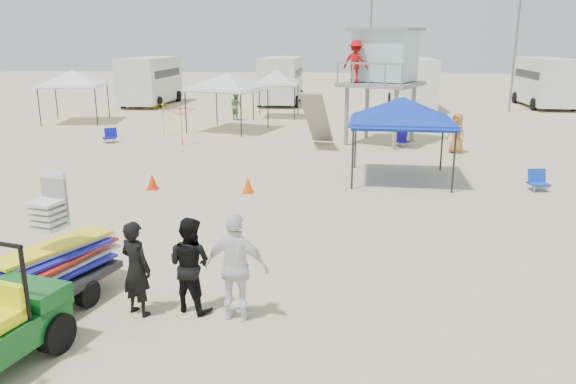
# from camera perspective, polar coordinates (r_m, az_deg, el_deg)

# --- Properties ---
(ground) EXTENTS (140.00, 140.00, 0.00)m
(ground) POSITION_cam_1_polar(r_m,az_deg,el_deg) (9.89, -4.81, -11.83)
(ground) COLOR beige
(ground) RESTS_ON ground
(surf_trailer) EXTENTS (1.66, 2.45, 2.05)m
(surf_trailer) POSITION_cam_1_polar(r_m,az_deg,el_deg) (10.59, -22.33, -6.15)
(surf_trailer) COLOR black
(surf_trailer) RESTS_ON ground
(man_left) EXTENTS (0.71, 0.62, 1.64)m
(man_left) POSITION_cam_1_polar(r_m,az_deg,el_deg) (9.72, -15.19, -7.50)
(man_left) COLOR black
(man_left) RESTS_ON ground
(man_mid) EXTENTS (0.98, 0.88, 1.66)m
(man_mid) POSITION_cam_1_polar(r_m,az_deg,el_deg) (9.68, -9.92, -7.25)
(man_mid) COLOR black
(man_mid) RESTS_ON ground
(man_right) EXTENTS (1.12, 0.59, 1.82)m
(man_right) POSITION_cam_1_polar(r_m,az_deg,el_deg) (9.23, -5.24, -7.66)
(man_right) COLOR white
(man_right) RESTS_ON ground
(lifeguard_tower) EXTENTS (4.01, 4.01, 4.84)m
(lifeguard_tower) POSITION_cam_1_polar(r_m,az_deg,el_deg) (25.14, 9.35, 13.07)
(lifeguard_tower) COLOR gray
(lifeguard_tower) RESTS_ON ground
(canopy_blue) EXTENTS (3.29, 3.29, 3.12)m
(canopy_blue) POSITION_cam_1_polar(r_m,az_deg,el_deg) (18.54, 11.59, 9.02)
(canopy_blue) COLOR black
(canopy_blue) RESTS_ON ground
(canopy_white_a) EXTENTS (3.98, 3.98, 3.29)m
(canopy_white_a) POSITION_cam_1_polar(r_m,az_deg,el_deg) (28.53, -6.22, 11.68)
(canopy_white_a) COLOR black
(canopy_white_a) RESTS_ON ground
(canopy_white_b) EXTENTS (3.63, 3.63, 3.25)m
(canopy_white_b) POSITION_cam_1_polar(r_m,az_deg,el_deg) (33.44, -21.07, 11.23)
(canopy_white_b) COLOR black
(canopy_white_b) RESTS_ON ground
(canopy_white_c) EXTENTS (2.52, 2.52, 3.15)m
(canopy_white_c) POSITION_cam_1_polar(r_m,az_deg,el_deg) (33.35, -1.22, 12.04)
(canopy_white_c) COLOR black
(canopy_white_c) RESTS_ON ground
(umbrella_a) EXTENTS (2.15, 2.18, 1.73)m
(umbrella_a) POSITION_cam_1_polar(r_m,az_deg,el_deg) (24.90, -10.81, 6.63)
(umbrella_a) COLOR #D21642
(umbrella_a) RESTS_ON ground
(umbrella_b) EXTENTS (2.37, 2.38, 1.59)m
(umbrella_b) POSITION_cam_1_polar(r_m,az_deg,el_deg) (27.79, -12.52, 7.27)
(umbrella_b) COLOR #D3C612
(umbrella_b) RESTS_ON ground
(cone_near) EXTENTS (0.34, 0.34, 0.50)m
(cone_near) POSITION_cam_1_polar(r_m,az_deg,el_deg) (16.95, -4.09, 0.74)
(cone_near) COLOR #F95007
(cone_near) RESTS_ON ground
(cone_far) EXTENTS (0.34, 0.34, 0.50)m
(cone_far) POSITION_cam_1_polar(r_m,az_deg,el_deg) (17.80, -13.63, 1.04)
(cone_far) COLOR #F73407
(cone_far) RESTS_ON ground
(beach_chair_a) EXTENTS (0.72, 0.81, 0.64)m
(beach_chair_a) POSITION_cam_1_polar(r_m,az_deg,el_deg) (26.53, -17.63, 5.50)
(beach_chair_a) COLOR #0D1594
(beach_chair_a) RESTS_ON ground
(beach_chair_b) EXTENTS (0.62, 0.66, 0.64)m
(beach_chair_b) POSITION_cam_1_polar(r_m,az_deg,el_deg) (18.85, 24.03, 1.12)
(beach_chair_b) COLOR #1038B8
(beach_chair_b) RESTS_ON ground
(beach_chair_c) EXTENTS (0.73, 0.84, 0.64)m
(beach_chair_c) POSITION_cam_1_polar(r_m,az_deg,el_deg) (24.87, 11.45, 5.30)
(beach_chair_c) COLOR #1A0D94
(beach_chair_c) RESTS_ON ground
(rv_far_left) EXTENTS (2.64, 6.80, 3.25)m
(rv_far_left) POSITION_cam_1_polar(r_m,az_deg,el_deg) (41.09, -13.78, 11.11)
(rv_far_left) COLOR silver
(rv_far_left) RESTS_ON ground
(rv_mid_left) EXTENTS (2.65, 6.50, 3.25)m
(rv_mid_left) POSITION_cam_1_polar(r_m,az_deg,el_deg) (40.50, -0.72, 11.48)
(rv_mid_left) COLOR silver
(rv_mid_left) RESTS_ON ground
(rv_mid_right) EXTENTS (2.64, 7.00, 3.25)m
(rv_mid_right) POSITION_cam_1_polar(r_m,az_deg,el_deg) (38.96, 12.53, 10.97)
(rv_mid_right) COLOR silver
(rv_mid_right) RESTS_ON ground
(rv_far_right) EXTENTS (2.64, 6.60, 3.25)m
(rv_far_right) POSITION_cam_1_polar(r_m,az_deg,el_deg) (42.35, 24.68, 10.28)
(rv_far_right) COLOR silver
(rv_far_right) RESTS_ON ground
(light_pole_left) EXTENTS (0.14, 0.14, 8.00)m
(light_pole_left) POSITION_cam_1_polar(r_m,az_deg,el_deg) (35.66, 8.32, 14.34)
(light_pole_left) COLOR slate
(light_pole_left) RESTS_ON ground
(light_pole_right) EXTENTS (0.14, 0.14, 8.00)m
(light_pole_right) POSITION_cam_1_polar(r_m,az_deg,el_deg) (38.54, 22.12, 13.48)
(light_pole_right) COLOR slate
(light_pole_right) RESTS_ON ground
(distant_beachgoers) EXTENTS (11.71, 9.58, 1.62)m
(distant_beachgoers) POSITION_cam_1_polar(r_m,az_deg,el_deg) (27.84, 3.69, 7.62)
(distant_beachgoers) COLOR #5D8B53
(distant_beachgoers) RESTS_ON ground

